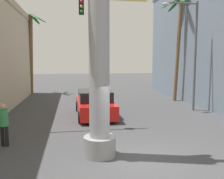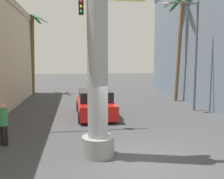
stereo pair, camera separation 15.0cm
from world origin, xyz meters
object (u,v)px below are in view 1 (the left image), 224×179
(traffic_light_mast, at_px, (22,36))
(palm_tree_mid_right, at_px, (180,31))
(pedestrian_curb_left, at_px, (4,122))
(car_lead, at_px, (95,104))
(palm_tree_far_left, at_px, (31,44))
(street_lamp, at_px, (190,46))
(neon_sign_pole, at_px, (99,2))

(traffic_light_mast, distance_m, palm_tree_mid_right, 13.00)
(traffic_light_mast, bearing_deg, pedestrian_curb_left, -99.93)
(car_lead, relative_size, palm_tree_mid_right, 0.57)
(car_lead, bearing_deg, palm_tree_mid_right, 31.50)
(palm_tree_mid_right, height_order, pedestrian_curb_left, palm_tree_mid_right)
(traffic_light_mast, xyz_separation_m, pedestrian_curb_left, (-0.40, -2.29, -3.50))
(traffic_light_mast, height_order, palm_tree_far_left, palm_tree_far_left)
(palm_tree_far_left, relative_size, pedestrian_curb_left, 4.69)
(street_lamp, xyz_separation_m, pedestrian_curb_left, (-10.36, -5.45, -3.33))
(street_lamp, height_order, traffic_light_mast, street_lamp)
(car_lead, xyz_separation_m, palm_tree_far_left, (-5.33, 11.20, 4.24))
(traffic_light_mast, height_order, palm_tree_mid_right, palm_tree_mid_right)
(street_lamp, bearing_deg, pedestrian_curb_left, -152.25)
(pedestrian_curb_left, bearing_deg, street_lamp, 27.75)
(neon_sign_pole, bearing_deg, traffic_light_mast, 129.51)
(traffic_light_mast, xyz_separation_m, car_lead, (3.60, 2.52, -3.75))
(palm_tree_far_left, xyz_separation_m, pedestrian_curb_left, (1.33, -16.01, -3.99))
(street_lamp, relative_size, car_lead, 1.51)
(car_lead, height_order, palm_tree_far_left, palm_tree_far_left)
(palm_tree_far_left, bearing_deg, palm_tree_mid_right, -28.04)
(street_lamp, height_order, car_lead, street_lamp)
(palm_tree_mid_right, distance_m, pedestrian_curb_left, 15.35)
(pedestrian_curb_left, bearing_deg, neon_sign_pole, -23.68)
(neon_sign_pole, distance_m, car_lead, 7.85)
(street_lamp, bearing_deg, palm_tree_far_left, 137.90)
(car_lead, relative_size, pedestrian_curb_left, 2.79)
(palm_tree_mid_right, relative_size, palm_tree_far_left, 1.05)
(street_lamp, height_order, palm_tree_mid_right, palm_tree_mid_right)
(palm_tree_far_left, bearing_deg, car_lead, -64.56)
(pedestrian_curb_left, bearing_deg, palm_tree_far_left, 94.74)
(traffic_light_mast, height_order, car_lead, traffic_light_mast)
(neon_sign_pole, height_order, car_lead, neon_sign_pole)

